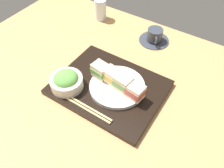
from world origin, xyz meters
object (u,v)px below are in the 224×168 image
Objects in this scene: sandwich_plate at (117,87)px; sandwich_farmost at (135,91)px; coffee_cup at (155,36)px; sandwich_inner_far at (123,83)px; drinking_glass at (101,9)px; chopsticks_pair at (87,108)px; sandwich_inner_near at (112,77)px; salad_bowl at (66,81)px; sandwich_nearmost at (101,70)px.

sandwich_plate is 3.15× the size of sandwich_farmost.
sandwich_farmost is 39.09cm from coffee_cup.
drinking_glass is at bearing 133.72° from sandwich_inner_far.
chopsticks_pair is at bearing -131.95° from sandwich_farmost.
coffee_cup is 32.69cm from drinking_glass.
sandwich_farmost is 18.20cm from chopsticks_pair.
sandwich_inner_near reaches higher than coffee_cup.
sandwich_inner_far is at bearing -6.93° from sandwich_plate.
chopsticks_pair is (-3.73, -14.20, -0.44)cm from sandwich_plate.
sandwich_farmost is (8.14, -0.99, 3.51)cm from sandwich_plate.
drinking_glass is (-17.87, 48.27, 0.11)cm from salad_bowl.
sandwich_nearmost is 0.64× the size of drinking_glass.
sandwich_farmost is at bearing 19.54° from salad_bowl.
sandwich_inner_far is at bearing -82.85° from coffee_cup.
sandwich_farmost is 58.08cm from drinking_glass.
sandwich_farmost is (10.86, -1.32, -0.21)cm from sandwich_inner_near.
sandwich_plate is at bearing 30.52° from salad_bowl.
sandwich_nearmost is 0.48× the size of coffee_cup.
sandwich_inner_far reaches higher than sandwich_farmost.
sandwich_nearmost is 5.47cm from sandwich_inner_near.
sandwich_inner_far is 0.48× the size of coffee_cup.
sandwich_nearmost is 0.33× the size of chopsticks_pair.
drinking_glass is (-32.51, 1.92, 2.79)cm from coffee_cup.
coffee_cup is (0.80, 36.26, -4.07)cm from sandwich_inner_near.
salad_bowl is (-19.27, -9.43, -1.53)cm from sandwich_inner_far.
drinking_glass is at bearing 176.61° from coffee_cup.
sandwich_nearmost is 0.99× the size of sandwich_inner_far.
chopsticks_pair is (-6.45, -13.87, -4.30)cm from sandwich_inner_far.
sandwich_plate is 1.47× the size of coffee_cup.
sandwich_inner_near is at bearing 173.07° from sandwich_inner_far.
salad_bowl is 51.47cm from drinking_glass.
sandwich_plate is 36.64cm from coffee_cup.
sandwich_inner_near is at bearing -91.26° from coffee_cup.
drinking_glass is (-37.14, 38.84, -1.42)cm from sandwich_inner_far.
salad_bowl is 0.86× the size of coffee_cup.
sandwich_inner_far is 21.51cm from salad_bowl.
salad_bowl reaches higher than chopsticks_pair.
coffee_cup is (1.81, 50.79, 0.09)cm from chopsticks_pair.
sandwich_inner_far is (10.86, -1.32, 0.19)cm from sandwich_nearmost.
sandwich_plate is 1.97× the size of drinking_glass.
drinking_glass reaches higher than chopsticks_pair.
sandwich_nearmost is 13.71cm from salad_bowl.
sandwich_inner_near is 17.18cm from salad_bowl.
sandwich_inner_near is (5.43, -0.66, 0.05)cm from sandwich_nearmost.
sandwich_plate is 51.71cm from drinking_glass.
sandwich_plate is 14.69cm from chopsticks_pair.
coffee_cup is at bearing -3.39° from drinking_glass.
sandwich_inner_near is 1.05× the size of sandwich_farmost.
sandwich_inner_near is at bearing 36.09° from salad_bowl.
sandwich_farmost is (16.29, -1.98, -0.16)cm from sandwich_nearmost.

